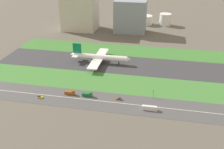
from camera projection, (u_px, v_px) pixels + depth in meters
The scene contains 18 objects.
ground_plane at pixel (131, 65), 268.88m from camera, with size 800.00×800.00×0.00m, color #5B564C.
runway at pixel (131, 65), 268.86m from camera, with size 280.00×46.00×0.10m, color #38383D.
grass_median_north at pixel (136, 51), 304.83m from camera, with size 280.00×36.00×0.10m, color #3D7A33.
grass_median_south at pixel (125, 84), 232.89m from camera, with size 280.00×36.00×0.10m, color #427F38.
highway at pixel (119, 103), 204.82m from camera, with size 280.00×28.00×0.10m, color #4C4C4F.
highway_centerline at pixel (119, 103), 204.80m from camera, with size 266.00×0.50×0.01m, color silver.
airliner at pixel (99, 57), 272.16m from camera, with size 65.00×56.00×19.70m.
car_1 at pixel (40, 97), 211.41m from camera, with size 4.40×1.80×2.00m.
truck_0 at pixel (70, 93), 215.93m from camera, with size 8.40×2.50×4.00m.
bus_0 at pixel (150, 108), 195.41m from camera, with size 11.60×2.50×3.50m.
car_2 at pixel (119, 99), 209.03m from camera, with size 4.40×1.80×2.00m.
truck_1 at pixel (88, 95), 213.28m from camera, with size 8.40×2.50×4.00m.
traffic_light at pixel (153, 93), 209.81m from camera, with size 0.36×0.50×7.20m.
terminal_building at pixel (80, 11), 372.60m from camera, with size 47.59×38.53×54.24m, color beige.
hangar_building at pixel (130, 17), 362.06m from camera, with size 43.38×27.66×44.19m, color gray.
fuel_tank_west at pixel (127, 18), 409.96m from camera, with size 21.31×21.31×15.36m, color silver.
fuel_tank_centre at pixel (145, 20), 405.24m from camera, with size 21.10×21.10×13.43m, color silver.
fuel_tank_east at pixel (165, 19), 398.96m from camera, with size 17.49×17.49×17.76m, color silver.
Camera 1 is at (28.47, -243.96, 111.63)m, focal length 41.82 mm.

